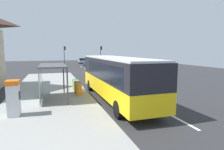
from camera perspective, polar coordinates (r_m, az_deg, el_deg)
ground_plane at (r=28.73m, az=-5.25°, el=-0.09°), size 56.00×92.00×0.04m
sidewalk_platform at (r=16.21m, az=-18.21°, el=-5.84°), size 6.20×30.00×0.18m
lane_stripe_seg_0 at (r=10.77m, az=20.90°, el=-13.14°), size 0.16×2.20×0.01m
lane_stripe_seg_1 at (r=14.80m, az=8.65°, el=-7.13°), size 0.16×2.20×0.01m
lane_stripe_seg_2 at (r=19.29m, az=2.01°, el=-3.65°), size 0.16×2.20×0.01m
lane_stripe_seg_3 at (r=23.98m, az=-2.05°, el=-1.48°), size 0.16×2.20×0.01m
lane_stripe_seg_4 at (r=28.78m, az=-4.76°, el=-0.02°), size 0.16×2.20×0.01m
lane_stripe_seg_5 at (r=33.63m, az=-6.70°, el=1.03°), size 0.16×2.20×0.01m
lane_stripe_seg_6 at (r=38.53m, az=-8.14°, el=1.80°), size 0.16×2.20×0.01m
lane_stripe_seg_7 at (r=43.44m, az=-9.27°, el=2.40°), size 0.16×2.20×0.01m
bus at (r=14.01m, az=0.96°, el=-0.21°), size 2.61×11.03×3.21m
white_van at (r=35.36m, az=-4.09°, el=3.54°), size 2.08×5.23×2.30m
sedan_near at (r=45.55m, az=-7.08°, el=3.66°), size 1.89×4.42×1.52m
sedan_far at (r=55.42m, az=-9.04°, el=4.28°), size 2.05×4.50×1.52m
ticket_machine at (r=11.52m, az=-27.53°, el=-6.12°), size 0.66×0.76×1.94m
recycling_bin_orange at (r=15.29m, az=-10.02°, el=-4.20°), size 0.52×0.52×0.95m
recycling_bin_blue at (r=15.97m, az=-10.37°, el=-3.72°), size 0.52×0.52×0.95m
recycling_bin_yellow at (r=16.65m, az=-10.69°, el=-3.27°), size 0.52×0.52×0.95m
recycling_bin_green at (r=17.33m, az=-10.98°, el=-2.86°), size 0.52×0.52×0.95m
traffic_light_near_side at (r=46.58m, az=-3.33°, el=6.74°), size 0.49×0.28×4.78m
traffic_light_far_side at (r=46.00m, az=-14.08°, el=6.48°), size 0.49×0.28×4.73m
bus_shelter at (r=14.26m, az=-18.61°, el=0.56°), size 1.80×4.00×2.50m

